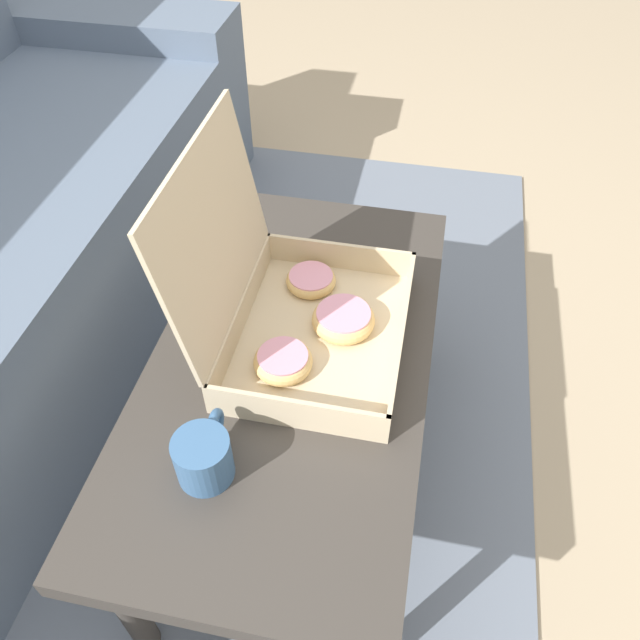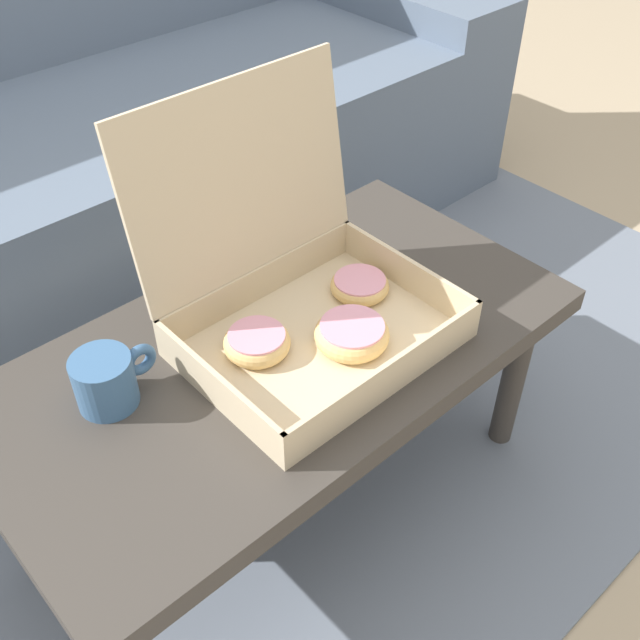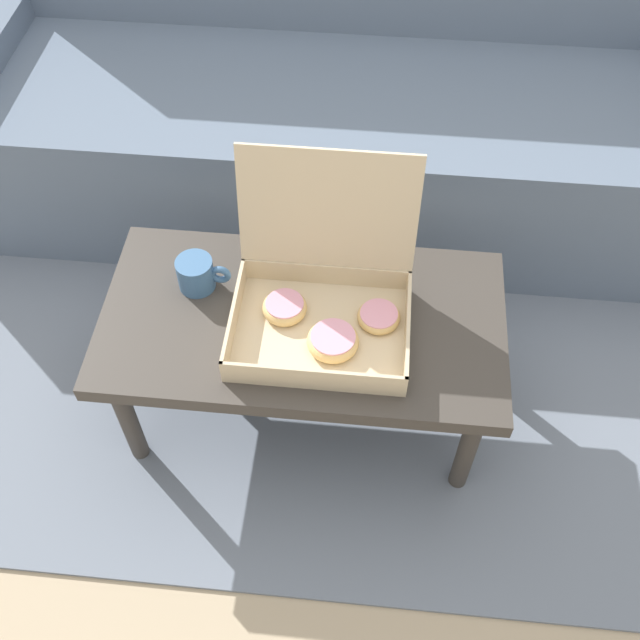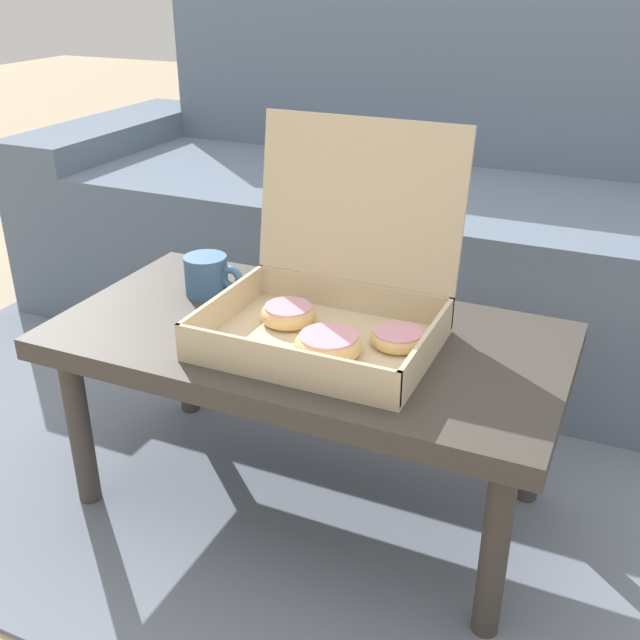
% 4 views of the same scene
% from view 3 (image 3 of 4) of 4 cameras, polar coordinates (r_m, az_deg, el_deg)
% --- Properties ---
extents(ground_plane, '(12.00, 12.00, 0.00)m').
position_cam_3_polar(ground_plane, '(2.07, -0.87, -4.41)').
color(ground_plane, tan).
extents(area_rug, '(2.52, 1.79, 0.01)m').
position_cam_3_polar(area_rug, '(2.24, -0.04, 2.07)').
color(area_rug, slate).
rests_on(area_rug, ground_plane).
extents(couch, '(2.40, 0.81, 0.96)m').
position_cam_3_polar(couch, '(2.40, 1.20, 16.34)').
color(couch, slate).
rests_on(couch, ground_plane).
extents(coffee_table, '(0.92, 0.49, 0.39)m').
position_cam_3_polar(coffee_table, '(1.74, -1.32, -0.70)').
color(coffee_table, '#3D3833').
rests_on(coffee_table, ground_plane).
extents(pastry_box, '(0.39, 0.35, 0.36)m').
position_cam_3_polar(pastry_box, '(1.65, 0.37, 1.57)').
color(pastry_box, beige).
rests_on(pastry_box, coffee_table).
extents(coffee_mug, '(0.13, 0.09, 0.08)m').
position_cam_3_polar(coffee_mug, '(1.75, -9.34, 3.49)').
color(coffee_mug, '#3D6693').
rests_on(coffee_mug, coffee_table).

